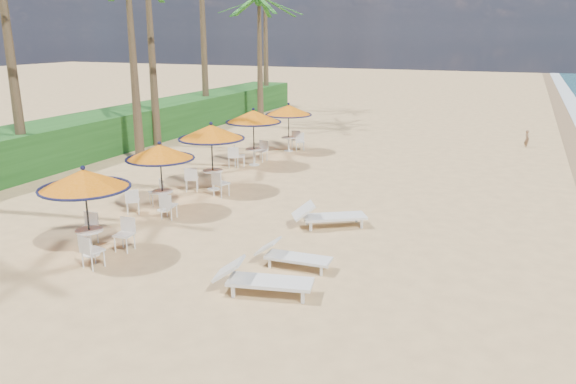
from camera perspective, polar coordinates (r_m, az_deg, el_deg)
name	(u,v)px	position (r m, az deg, el deg)	size (l,w,h in m)	color
ground	(252,279)	(13.48, -3.70, -8.84)	(160.00, 160.00, 0.00)	tan
scrub_hedge	(105,132)	(29.40, -18.12, 5.83)	(3.00, 40.00, 1.80)	#194716
station_0	(87,190)	(15.18, -19.75, 0.18)	(2.31, 2.31, 2.41)	black
station_1	(159,161)	(18.45, -13.01, 3.13)	(2.21, 2.21, 2.31)	black
station_2	(211,139)	(20.60, -7.86, 5.40)	(2.44, 2.44, 2.54)	black
station_3	(252,123)	(24.49, -3.68, 6.97)	(2.43, 2.43, 2.53)	black
station_4	(290,114)	(27.53, 0.17, 7.90)	(2.28, 2.28, 2.38)	black
lounger_near	(260,279)	(12.61, -2.86, -8.79)	(2.30, 1.14, 0.79)	silver
lounger_mid	(291,255)	(13.99, 0.28, -6.43)	(1.92, 0.67, 0.68)	silver
lounger_far	(327,215)	(16.83, 3.98, -2.37)	(2.24, 1.75, 0.79)	silver
palm_6	(259,9)	(37.01, -2.95, 18.05)	(5.00, 5.00, 7.77)	brown
person	(527,138)	(31.08, 23.11, 5.05)	(0.34, 0.23, 0.94)	brown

